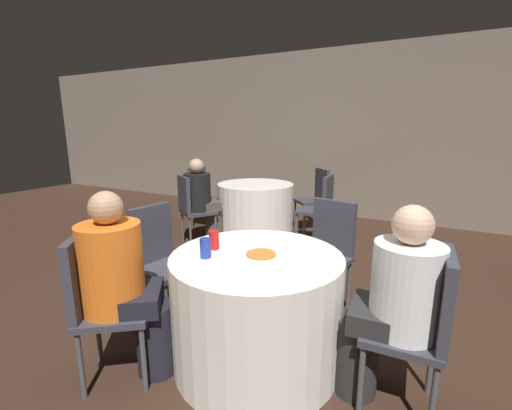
{
  "coord_description": "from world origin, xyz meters",
  "views": [
    {
      "loc": [
        0.92,
        -1.83,
        1.52
      ],
      "look_at": [
        -0.47,
        0.79,
        0.84
      ],
      "focal_mm": 24.0,
      "sensor_mm": 36.0,
      "label": 1
    }
  ],
  "objects_px": {
    "person_black_shirt": "(203,201)",
    "soda_can_red": "(214,240)",
    "person_orange_shirt": "(125,285)",
    "table_far": "(255,209)",
    "table_near": "(257,309)",
    "chair_near_west": "(159,252)",
    "chair_far_east": "(321,204)",
    "soda_can_blue": "(205,248)",
    "pizza_plate_near": "(261,255)",
    "chair_near_north": "(328,245)",
    "person_white_shirt": "(390,305)",
    "chair_near_southwest": "(98,295)",
    "chair_near_east": "(423,319)",
    "chair_far_northeast": "(316,194)",
    "chair_far_southwest": "(191,204)",
    "chair_far_west": "(202,191)"
  },
  "relations": [
    {
      "from": "chair_far_southwest",
      "to": "chair_far_east",
      "type": "xyz_separation_m",
      "value": [
        1.47,
        0.83,
        0.0
      ]
    },
    {
      "from": "chair_near_west",
      "to": "chair_far_east",
      "type": "height_order",
      "value": "same"
    },
    {
      "from": "chair_near_north",
      "to": "soda_can_red",
      "type": "xyz_separation_m",
      "value": [
        -0.49,
        -0.97,
        0.26
      ]
    },
    {
      "from": "person_black_shirt",
      "to": "soda_can_red",
      "type": "xyz_separation_m",
      "value": [
        1.44,
        -1.81,
        0.23
      ]
    },
    {
      "from": "chair_near_east",
      "to": "chair_near_north",
      "type": "distance_m",
      "value": 1.17
    },
    {
      "from": "chair_far_northeast",
      "to": "soda_can_blue",
      "type": "height_order",
      "value": "chair_far_northeast"
    },
    {
      "from": "chair_near_east",
      "to": "chair_far_northeast",
      "type": "height_order",
      "value": "same"
    },
    {
      "from": "table_near",
      "to": "person_white_shirt",
      "type": "relative_size",
      "value": 0.94
    },
    {
      "from": "chair_far_east",
      "to": "chair_near_east",
      "type": "bearing_deg",
      "value": -153.85
    },
    {
      "from": "chair_near_southwest",
      "to": "person_black_shirt",
      "type": "xyz_separation_m",
      "value": [
        -0.97,
        2.35,
        0.03
      ]
    },
    {
      "from": "chair_near_west",
      "to": "pizza_plate_near",
      "type": "distance_m",
      "value": 1.01
    },
    {
      "from": "chair_near_west",
      "to": "soda_can_red",
      "type": "xyz_separation_m",
      "value": [
        0.65,
        -0.16,
        0.26
      ]
    },
    {
      "from": "person_white_shirt",
      "to": "soda_can_blue",
      "type": "bearing_deg",
      "value": 99.23
    },
    {
      "from": "chair_near_west",
      "to": "chair_far_east",
      "type": "relative_size",
      "value": 1.0
    },
    {
      "from": "table_far",
      "to": "chair_far_southwest",
      "type": "distance_m",
      "value": 0.97
    },
    {
      "from": "person_white_shirt",
      "to": "person_orange_shirt",
      "type": "height_order",
      "value": "person_orange_shirt"
    },
    {
      "from": "chair_far_northeast",
      "to": "pizza_plate_near",
      "type": "bearing_deg",
      "value": 147.8
    },
    {
      "from": "soda_can_blue",
      "to": "chair_far_east",
      "type": "bearing_deg",
      "value": 92.12
    },
    {
      "from": "chair_far_southwest",
      "to": "table_far",
      "type": "bearing_deg",
      "value": 90.0
    },
    {
      "from": "table_near",
      "to": "soda_can_red",
      "type": "relative_size",
      "value": 8.86
    },
    {
      "from": "table_far",
      "to": "person_black_shirt",
      "type": "relative_size",
      "value": 0.94
    },
    {
      "from": "table_near",
      "to": "chair_near_west",
      "type": "distance_m",
      "value": 0.97
    },
    {
      "from": "chair_far_east",
      "to": "soda_can_red",
      "type": "xyz_separation_m",
      "value": [
        0.06,
        -2.5,
        0.26
      ]
    },
    {
      "from": "person_black_shirt",
      "to": "soda_can_blue",
      "type": "distance_m",
      "value": 2.46
    },
    {
      "from": "person_white_shirt",
      "to": "person_orange_shirt",
      "type": "xyz_separation_m",
      "value": [
        -1.43,
        -0.52,
        0.01
      ]
    },
    {
      "from": "table_near",
      "to": "chair_far_east",
      "type": "height_order",
      "value": "chair_far_east"
    },
    {
      "from": "chair_near_east",
      "to": "chair_far_east",
      "type": "bearing_deg",
      "value": 25.68
    },
    {
      "from": "chair_near_southwest",
      "to": "chair_near_east",
      "type": "height_order",
      "value": "same"
    },
    {
      "from": "chair_far_east",
      "to": "soda_can_blue",
      "type": "bearing_deg",
      "value": 179.9
    },
    {
      "from": "person_orange_shirt",
      "to": "soda_can_red",
      "type": "bearing_deg",
      "value": 105.66
    },
    {
      "from": "chair_far_east",
      "to": "person_white_shirt",
      "type": "xyz_separation_m",
      "value": [
        1.15,
        -2.43,
        0.04
      ]
    },
    {
      "from": "table_far",
      "to": "person_orange_shirt",
      "type": "bearing_deg",
      "value": -77.08
    },
    {
      "from": "chair_far_southwest",
      "to": "chair_far_east",
      "type": "height_order",
      "value": "same"
    },
    {
      "from": "soda_can_blue",
      "to": "soda_can_red",
      "type": "relative_size",
      "value": 1.0
    },
    {
      "from": "chair_far_northeast",
      "to": "chair_near_west",
      "type": "bearing_deg",
      "value": 129.61
    },
    {
      "from": "table_far",
      "to": "chair_near_north",
      "type": "relative_size",
      "value": 1.17
    },
    {
      "from": "chair_near_southwest",
      "to": "chair_far_west",
      "type": "relative_size",
      "value": 1.0
    },
    {
      "from": "chair_near_east",
      "to": "chair_near_north",
      "type": "bearing_deg",
      "value": 37.89
    },
    {
      "from": "table_far",
      "to": "chair_far_west",
      "type": "bearing_deg",
      "value": 179.26
    },
    {
      "from": "table_far",
      "to": "chair_near_southwest",
      "type": "xyz_separation_m",
      "value": [
        0.54,
        -3.01,
        0.18
      ]
    },
    {
      "from": "person_white_shirt",
      "to": "person_orange_shirt",
      "type": "bearing_deg",
      "value": 107.24
    },
    {
      "from": "chair_near_southwest",
      "to": "soda_can_red",
      "type": "relative_size",
      "value": 7.54
    },
    {
      "from": "chair_near_north",
      "to": "soda_can_red",
      "type": "height_order",
      "value": "chair_near_north"
    },
    {
      "from": "table_near",
      "to": "soda_can_red",
      "type": "distance_m",
      "value": 0.53
    },
    {
      "from": "chair_near_west",
      "to": "soda_can_blue",
      "type": "xyz_separation_m",
      "value": [
        0.69,
        -0.32,
        0.26
      ]
    },
    {
      "from": "chair_far_east",
      "to": "chair_far_northeast",
      "type": "height_order",
      "value": "same"
    },
    {
      "from": "chair_near_west",
      "to": "table_near",
      "type": "bearing_deg",
      "value": 90.0
    },
    {
      "from": "chair_near_west",
      "to": "pizza_plate_near",
      "type": "relative_size",
      "value": 3.96
    },
    {
      "from": "chair_near_west",
      "to": "person_white_shirt",
      "type": "xyz_separation_m",
      "value": [
        1.74,
        -0.09,
        0.04
      ]
    },
    {
      "from": "chair_far_northeast",
      "to": "chair_near_east",
      "type": "bearing_deg",
      "value": 163.23
    }
  ]
}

